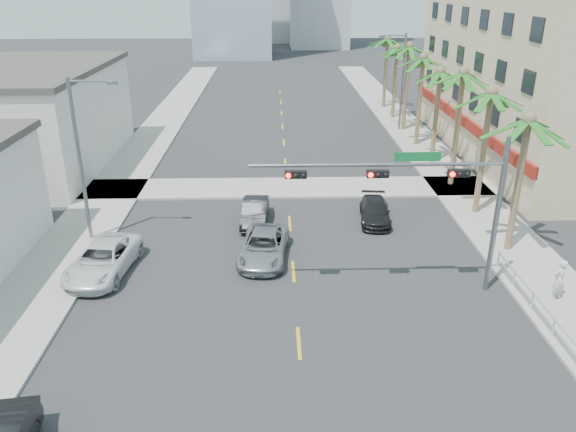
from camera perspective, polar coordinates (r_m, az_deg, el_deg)
The scene contains 23 objects.
ground at distance 20.05m, azimuth 1.65°, elevation -19.45°, with size 260.00×260.00×0.00m, color #262628.
sidewalk_right at distance 39.47m, azimuth 17.70°, elevation 1.91°, with size 4.00×120.00×0.15m, color gray.
sidewalk_left at distance 38.89m, azimuth -17.98°, elevation 1.56°, with size 4.00×120.00×0.15m, color gray.
sidewalk_cross at distance 39.17m, azimuth -0.08°, elevation 2.88°, with size 80.00×4.00×0.15m, color gray.
building_right at distance 50.67m, azimuth 26.19°, elevation 13.88°, with size 15.25×28.00×15.00m.
building_left_far at distance 47.67m, azimuth -24.74°, elevation 8.86°, with size 11.00×18.00×7.20m, color beige.
traffic_signal_mast at distance 25.17m, azimuth 14.06°, elevation 2.61°, with size 11.12×0.54×7.20m.
palm_tree_0 at distance 30.26m, azimuth 23.26°, elevation 8.83°, with size 4.80×4.80×7.80m.
palm_tree_1 at distance 34.89m, azimuth 19.96°, elevation 11.56°, with size 4.80×4.80×8.16m.
palm_tree_2 at distance 39.66m, azimuth 17.40°, elevation 13.62°, with size 4.80×4.80×8.52m.
palm_tree_3 at distance 44.66m, azimuth 15.23°, elevation 13.90°, with size 4.80×4.80×7.80m.
palm_tree_4 at distance 49.58m, azimuth 13.60°, elevation 15.29°, with size 4.80×4.80×8.16m.
palm_tree_5 at distance 54.55m, azimuth 12.25°, elevation 16.42°, with size 4.80×4.80×8.52m.
palm_tree_6 at distance 59.67m, azimuth 11.04°, elevation 16.36°, with size 4.80×4.80×7.80m.
palm_tree_7 at distance 64.70m, azimuth 10.08°, elevation 17.22°, with size 4.80×4.80×8.16m.
streetlight_left at distance 31.64m, azimuth -20.14°, elevation 6.02°, with size 2.55×0.25×9.00m.
streetlight_right at distance 54.77m, azimuth 11.38°, elevation 13.63°, with size 2.55×0.25×9.00m.
guardrail at distance 26.89m, azimuth 23.62°, elevation -7.72°, with size 0.08×8.08×1.00m.
car_parked_far at distance 29.18m, azimuth -18.28°, elevation -4.24°, with size 2.51×5.45×1.51m, color white.
car_lane_left at distance 33.53m, azimuth -3.38°, elevation 0.42°, with size 1.47×4.21×1.39m, color black.
car_lane_center at distance 29.20m, azimuth -2.49°, elevation -3.11°, with size 2.32×5.04×1.40m, color #AAAAAF.
car_lane_right at distance 34.14m, azimuth 8.82°, elevation 0.47°, with size 1.73×4.26×1.24m, color black.
pedestrian at distance 27.99m, azimuth 25.83°, elevation -5.83°, with size 0.71×0.47×1.96m, color silver.
Camera 1 is at (-0.95, -14.78, 13.52)m, focal length 35.00 mm.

